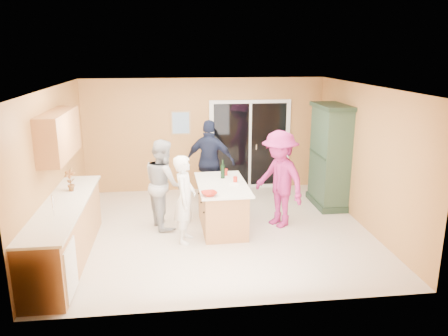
{
  "coord_description": "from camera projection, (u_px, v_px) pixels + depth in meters",
  "views": [
    {
      "loc": [
        -0.77,
        -7.41,
        3.2
      ],
      "look_at": [
        0.15,
        0.1,
        1.15
      ],
      "focal_mm": 35.0,
      "sensor_mm": 36.0,
      "label": 1
    }
  ],
  "objects": [
    {
      "name": "wine_bottle",
      "position": [
        223.0,
        171.0,
        8.21
      ],
      "size": [
        0.08,
        0.08,
        0.35
      ],
      "rotation": [
        0.0,
        0.0,
        -0.39
      ],
      "color": "black",
      "rests_on": "kitchen_island"
    },
    {
      "name": "kitchen_island",
      "position": [
        222.0,
        207.0,
        8.03
      ],
      "size": [
        0.92,
        1.65,
        0.86
      ],
      "rotation": [
        0.0,
        0.0,
        0.02
      ],
      "color": "#B37945",
      "rests_on": "floor"
    },
    {
      "name": "left_cabinet_run",
      "position": [
        63.0,
        237.0,
        6.61
      ],
      "size": [
        0.65,
        3.05,
        1.24
      ],
      "color": "#B37945",
      "rests_on": "floor"
    },
    {
      "name": "woman_magenta",
      "position": [
        279.0,
        179.0,
        8.02
      ],
      "size": [
        1.16,
        1.34,
        1.8
      ],
      "primitive_type": "imported",
      "rotation": [
        0.0,
        0.0,
        -1.06
      ],
      "color": "#932056",
      "rests_on": "floor"
    },
    {
      "name": "green_hutch",
      "position": [
        330.0,
        157.0,
        9.07
      ],
      "size": [
        0.62,
        1.17,
        2.14
      ],
      "color": "#1E3123",
      "rests_on": "floor"
    },
    {
      "name": "wall_back",
      "position": [
        205.0,
        135.0,
        10.08
      ],
      "size": [
        5.5,
        0.1,
        2.6
      ],
      "primitive_type": "cube",
      "color": "tan",
      "rests_on": "ground"
    },
    {
      "name": "sliding_door",
      "position": [
        250.0,
        145.0,
        10.23
      ],
      "size": [
        1.9,
        0.07,
        2.1
      ],
      "color": "white",
      "rests_on": "floor"
    },
    {
      "name": "tumbler_far",
      "position": [
        235.0,
        180.0,
        7.95
      ],
      "size": [
        0.1,
        0.1,
        0.11
      ],
      "primitive_type": "cylinder",
      "rotation": [
        0.0,
        0.0,
        -0.4
      ],
      "color": "#A51F12",
      "rests_on": "kitchen_island"
    },
    {
      "name": "tumbler_near",
      "position": [
        225.0,
        172.0,
        8.43
      ],
      "size": [
        0.1,
        0.1,
        0.12
      ],
      "primitive_type": "cylinder",
      "rotation": [
        0.0,
        0.0,
        0.18
      ],
      "color": "#A51F12",
      "rests_on": "kitchen_island"
    },
    {
      "name": "woman_grey",
      "position": [
        163.0,
        184.0,
        8.01
      ],
      "size": [
        0.84,
        0.96,
        1.65
      ],
      "primitive_type": "imported",
      "rotation": [
        0.0,
        0.0,
        1.88
      ],
      "color": "#ACACAE",
      "rests_on": "floor"
    },
    {
      "name": "woman_navy",
      "position": [
        210.0,
        162.0,
        9.26
      ],
      "size": [
        1.14,
        0.72,
        1.8
      ],
      "primitive_type": "imported",
      "rotation": [
        0.0,
        0.0,
        2.85
      ],
      "color": "#181A34",
      "rests_on": "floor"
    },
    {
      "name": "ceiling",
      "position": [
        216.0,
        87.0,
        7.34
      ],
      "size": [
        5.5,
        5.0,
        0.1
      ],
      "primitive_type": "cube",
      "color": "white",
      "rests_on": "wall_back"
    },
    {
      "name": "white_plate",
      "position": [
        234.0,
        184.0,
        7.86
      ],
      "size": [
        0.22,
        0.22,
        0.01
      ],
      "primitive_type": "cylinder",
      "rotation": [
        0.0,
        0.0,
        -0.16
      ],
      "color": "white",
      "rests_on": "kitchen_island"
    },
    {
      "name": "floor",
      "position": [
        217.0,
        230.0,
        8.02
      ],
      "size": [
        5.5,
        5.5,
        0.0
      ],
      "primitive_type": "plane",
      "color": "beige",
      "rests_on": "ground"
    },
    {
      "name": "upper_cabinets",
      "position": [
        59.0,
        135.0,
        7.04
      ],
      "size": [
        0.35,
        1.6,
        0.75
      ],
      "primitive_type": "cube",
      "color": "#B37945",
      "rests_on": "wall_left"
    },
    {
      "name": "serving_bowl",
      "position": [
        209.0,
        194.0,
        7.25
      ],
      "size": [
        0.31,
        0.31,
        0.06
      ],
      "primitive_type": "imported",
      "rotation": [
        0.0,
        0.0,
        0.24
      ],
      "color": "#A51F12",
      "rests_on": "kitchen_island"
    },
    {
      "name": "tulip_vase",
      "position": [
        70.0,
        180.0,
        7.18
      ],
      "size": [
        0.23,
        0.19,
        0.37
      ],
      "primitive_type": "imported",
      "rotation": [
        0.0,
        0.0,
        -0.33
      ],
      "color": "red",
      "rests_on": "left_cabinet_run"
    },
    {
      "name": "wall_front",
      "position": [
        238.0,
        212.0,
        5.29
      ],
      "size": [
        5.5,
        0.1,
        2.6
      ],
      "primitive_type": "cube",
      "color": "tan",
      "rests_on": "ground"
    },
    {
      "name": "woman_white",
      "position": [
        185.0,
        199.0,
        7.37
      ],
      "size": [
        0.48,
        0.62,
        1.52
      ],
      "primitive_type": "imported",
      "rotation": [
        0.0,
        0.0,
        1.35
      ],
      "color": "silver",
      "rests_on": "floor"
    },
    {
      "name": "wall_right",
      "position": [
        365.0,
        157.0,
        8.0
      ],
      "size": [
        0.1,
        5.0,
        2.6
      ],
      "primitive_type": "cube",
      "color": "tan",
      "rests_on": "ground"
    },
    {
      "name": "framed_picture",
      "position": [
        181.0,
        123.0,
        9.91
      ],
      "size": [
        0.46,
        0.04,
        0.56
      ],
      "color": "#A88154",
      "rests_on": "wall_back"
    },
    {
      "name": "wall_left",
      "position": [
        54.0,
        166.0,
        7.36
      ],
      "size": [
        0.1,
        5.0,
        2.6
      ],
      "primitive_type": "cube",
      "color": "tan",
      "rests_on": "ground"
    }
  ]
}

